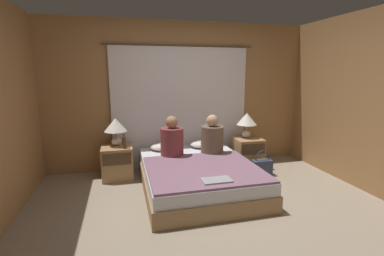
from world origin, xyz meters
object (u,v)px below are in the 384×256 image
(bed, at_px, (197,176))
(pillow_right, at_px, (204,144))
(lamp_right, at_px, (247,121))
(person_left_in_bed, at_px, (172,140))
(person_right_in_bed, at_px, (212,138))
(handbag_on_floor, at_px, (262,167))
(nightstand_right, at_px, (247,152))
(pillow_left, at_px, (165,146))
(nightstand_left, at_px, (117,162))
(beer_bottle_on_left_stand, at_px, (124,142))
(lamp_left, at_px, (116,127))
(laptop_on_bed, at_px, (217,180))

(bed, xyz_separation_m, pillow_right, (0.34, 0.78, 0.25))
(lamp_right, height_order, pillow_right, lamp_right)
(bed, height_order, person_left_in_bed, person_left_in_bed)
(person_right_in_bed, distance_m, handbag_on_floor, 0.95)
(nightstand_right, relative_size, pillow_left, 1.04)
(bed, xyz_separation_m, nightstand_left, (-1.12, 0.69, 0.07))
(person_left_in_bed, bearing_deg, person_right_in_bed, 0.00)
(nightstand_left, relative_size, handbag_on_floor, 1.23)
(lamp_right, xyz_separation_m, beer_bottle_on_left_stand, (-2.11, -0.22, -0.21))
(lamp_left, xyz_separation_m, pillow_left, (0.78, 0.01, -0.38))
(laptop_on_bed, bearing_deg, person_right_in_bed, 74.19)
(nightstand_left, xyz_separation_m, handbag_on_floor, (2.27, -0.47, -0.12))
(pillow_right, bearing_deg, lamp_left, -179.51)
(nightstand_right, xyz_separation_m, person_left_in_bed, (-1.41, -0.29, 0.38))
(pillow_left, relative_size, pillow_right, 1.00)
(pillow_left, bearing_deg, nightstand_left, -173.36)
(lamp_left, relative_size, person_left_in_bed, 0.70)
(bed, relative_size, person_left_in_bed, 3.20)
(lamp_right, xyz_separation_m, person_right_in_bed, (-0.76, -0.37, -0.19))
(nightstand_left, bearing_deg, nightstand_right, 0.00)
(person_left_in_bed, bearing_deg, pillow_right, 31.55)
(nightstand_left, distance_m, nightstand_right, 2.23)
(pillow_left, height_order, handbag_on_floor, pillow_left)
(nightstand_left, height_order, beer_bottle_on_left_stand, beer_bottle_on_left_stand)
(handbag_on_floor, bearing_deg, person_right_in_bed, 167.55)
(laptop_on_bed, bearing_deg, beer_bottle_on_left_stand, 127.51)
(lamp_left, xyz_separation_m, pillow_right, (1.45, 0.01, -0.38))
(handbag_on_floor, bearing_deg, beer_bottle_on_left_stand, 171.24)
(person_right_in_bed, bearing_deg, laptop_on_bed, -105.81)
(pillow_left, height_order, person_left_in_bed, person_left_in_bed)
(bed, bearing_deg, nightstand_left, 148.15)
(person_left_in_bed, bearing_deg, handbag_on_floor, -6.97)
(pillow_left, xyz_separation_m, handbag_on_floor, (1.49, -0.56, -0.30))
(lamp_right, bearing_deg, pillow_left, 179.51)
(pillow_left, distance_m, pillow_right, 0.67)
(bed, height_order, lamp_right, lamp_right)
(nightstand_right, height_order, pillow_left, nightstand_right)
(beer_bottle_on_left_stand, bearing_deg, handbag_on_floor, -8.76)
(lamp_left, xyz_separation_m, handbag_on_floor, (2.27, -0.55, -0.68))
(lamp_right, bearing_deg, nightstand_left, -177.99)
(bed, height_order, person_right_in_bed, person_right_in_bed)
(nightstand_left, xyz_separation_m, nightstand_right, (2.23, 0.00, 0.00))
(nightstand_left, bearing_deg, person_right_in_bed, -11.34)
(lamp_left, relative_size, beer_bottle_on_left_stand, 1.85)
(lamp_right, relative_size, beer_bottle_on_left_stand, 1.85)
(nightstand_right, bearing_deg, pillow_left, 176.43)
(pillow_right, height_order, person_right_in_bed, person_right_in_bed)
(nightstand_left, xyz_separation_m, lamp_left, (0.00, 0.08, 0.56))
(bed, distance_m, beer_bottle_on_left_stand, 1.22)
(nightstand_right, xyz_separation_m, lamp_left, (-2.23, 0.08, 0.56))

